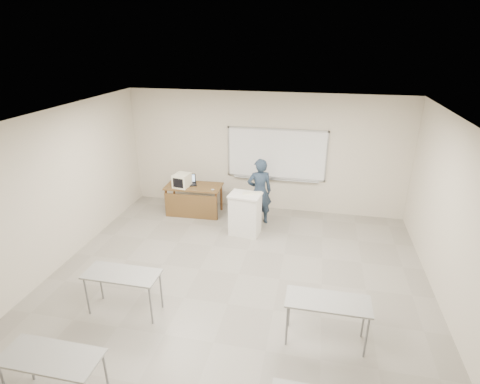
% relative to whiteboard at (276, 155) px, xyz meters
% --- Properties ---
extents(floor, '(7.00, 8.00, 0.01)m').
position_rel_whiteboard_xyz_m(floor, '(-0.30, -3.97, -1.49)').
color(floor, gray).
rests_on(floor, ground).
extents(whiteboard, '(2.48, 0.10, 1.31)m').
position_rel_whiteboard_xyz_m(whiteboard, '(0.00, 0.00, 0.00)').
color(whiteboard, white).
rests_on(whiteboard, floor).
extents(student_desks, '(4.40, 2.20, 0.73)m').
position_rel_whiteboard_xyz_m(student_desks, '(-0.30, -5.32, -0.81)').
color(student_desks, gray).
rests_on(student_desks, floor).
extents(instructor_desk, '(1.39, 0.70, 0.75)m').
position_rel_whiteboard_xyz_m(instructor_desk, '(-1.97, -0.78, -0.94)').
color(instructor_desk, brown).
rests_on(instructor_desk, floor).
extents(podium, '(0.69, 0.51, 0.97)m').
position_rel_whiteboard_xyz_m(podium, '(-0.50, -1.47, -0.99)').
color(podium, white).
rests_on(podium, floor).
extents(crt_monitor, '(0.36, 0.41, 0.34)m').
position_rel_whiteboard_xyz_m(crt_monitor, '(-2.22, -0.79, -0.57)').
color(crt_monitor, '#EFECCC').
rests_on(crt_monitor, instructor_desk).
extents(laptop, '(0.32, 0.29, 0.23)m').
position_rel_whiteboard_xyz_m(laptop, '(-2.07, -0.60, -0.67)').
color(laptop, black).
rests_on(laptop, instructor_desk).
extents(mouse, '(0.10, 0.08, 0.03)m').
position_rel_whiteboard_xyz_m(mouse, '(-1.42, -0.87, -0.71)').
color(mouse, silver).
rests_on(mouse, instructor_desk).
extents(keyboard, '(0.46, 0.25, 0.02)m').
position_rel_whiteboard_xyz_m(keyboard, '(-0.35, -1.39, -0.50)').
color(keyboard, '#EFECCC').
rests_on(keyboard, podium).
extents(presenter, '(0.69, 0.57, 1.62)m').
position_rel_whiteboard_xyz_m(presenter, '(-0.27, -0.86, -0.67)').
color(presenter, black).
rests_on(presenter, floor).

